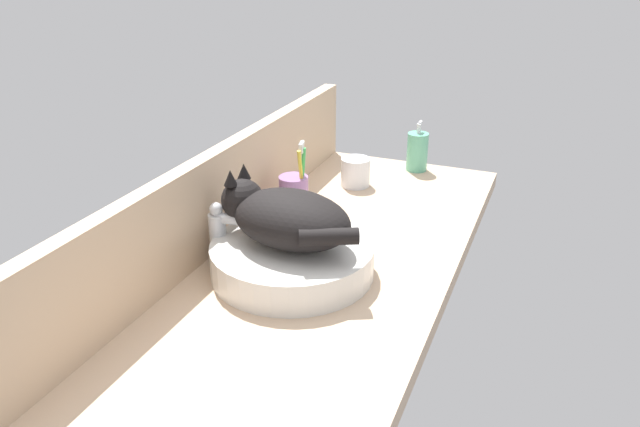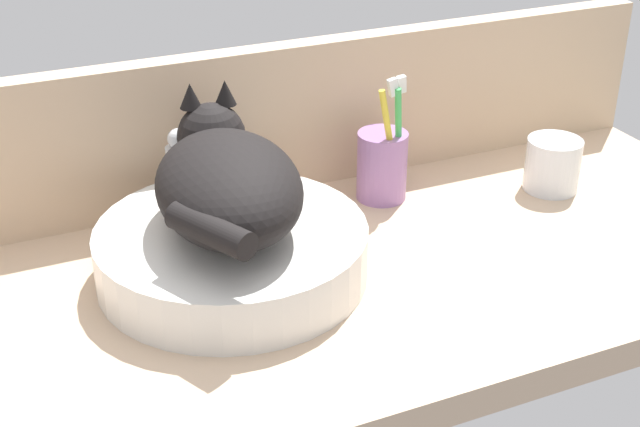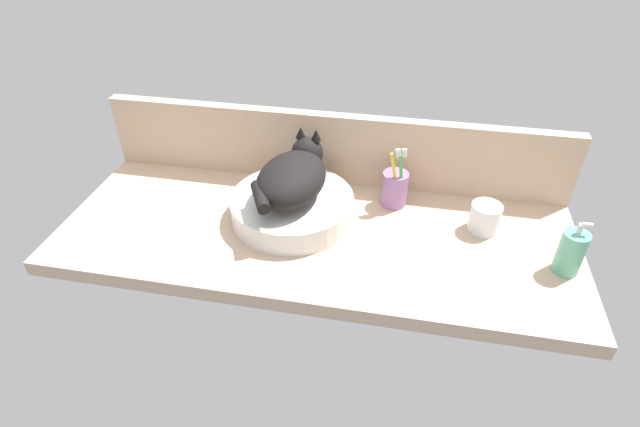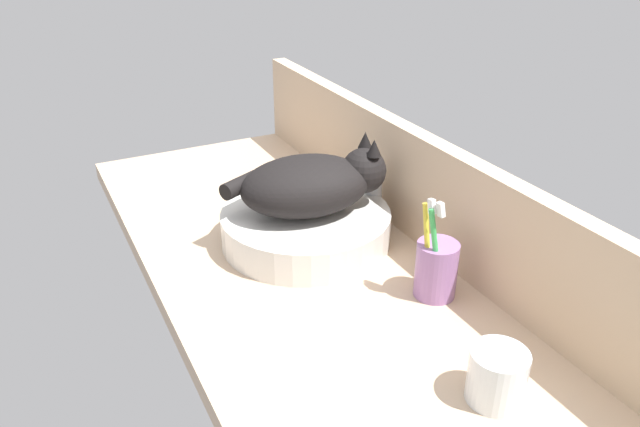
# 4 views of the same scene
# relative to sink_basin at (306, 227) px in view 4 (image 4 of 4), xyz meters

# --- Properties ---
(ground_plane) EXTENTS (1.35, 0.53, 0.04)m
(ground_plane) POSITION_rel_sink_basin_xyz_m (0.07, -0.04, -0.05)
(ground_plane) COLOR tan
(backsplash_panel) EXTENTS (1.35, 0.04, 0.21)m
(backsplash_panel) POSITION_rel_sink_basin_xyz_m (0.07, 0.21, 0.07)
(backsplash_panel) COLOR #CCAD8C
(backsplash_panel) RESTS_ON ground_plane
(sink_basin) EXTENTS (0.33, 0.33, 0.07)m
(sink_basin) POSITION_rel_sink_basin_xyz_m (0.00, 0.00, 0.00)
(sink_basin) COLOR silver
(sink_basin) RESTS_ON ground_plane
(cat) EXTENTS (0.20, 0.32, 0.14)m
(cat) POSITION_rel_sink_basin_xyz_m (0.00, 0.01, 0.09)
(cat) COLOR black
(cat) RESTS_ON sink_basin
(faucet) EXTENTS (0.04, 0.12, 0.14)m
(faucet) POSITION_rel_sink_basin_xyz_m (-0.01, 0.15, 0.04)
(faucet) COLOR silver
(faucet) RESTS_ON ground_plane
(toothbrush_cup) EXTENTS (0.07, 0.07, 0.19)m
(toothbrush_cup) POSITION_rel_sink_basin_xyz_m (0.26, 0.12, 0.02)
(toothbrush_cup) COLOR #996BA8
(toothbrush_cup) RESTS_ON ground_plane
(water_glass) EXTENTS (0.08, 0.08, 0.08)m
(water_glass) POSITION_rel_sink_basin_xyz_m (0.50, 0.04, 0.00)
(water_glass) COLOR white
(water_glass) RESTS_ON ground_plane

